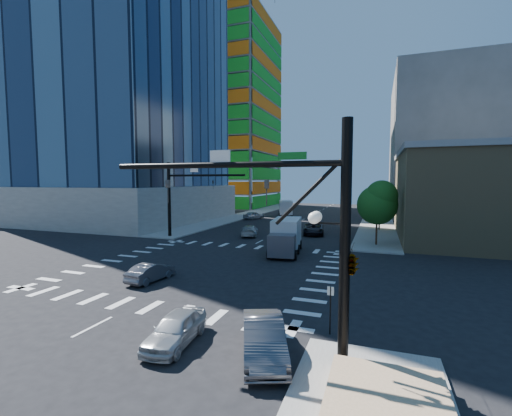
% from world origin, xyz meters
% --- Properties ---
extents(ground, '(160.00, 160.00, 0.00)m').
position_xyz_m(ground, '(0.00, 0.00, 0.00)').
color(ground, black).
rests_on(ground, ground).
extents(road_markings, '(20.00, 20.00, 0.01)m').
position_xyz_m(road_markings, '(0.00, 0.00, 0.01)').
color(road_markings, silver).
rests_on(road_markings, ground).
extents(sidewalk_ne, '(5.00, 60.00, 0.15)m').
position_xyz_m(sidewalk_ne, '(12.50, 40.00, 0.07)').
color(sidewalk_ne, gray).
rests_on(sidewalk_ne, ground).
extents(sidewalk_nw, '(5.00, 60.00, 0.15)m').
position_xyz_m(sidewalk_nw, '(-12.50, 40.00, 0.07)').
color(sidewalk_nw, gray).
rests_on(sidewalk_nw, ground).
extents(office_tower, '(30.00, 30.00, 71.00)m').
position_xyz_m(office_tower, '(-30.00, 25.00, 35.13)').
color(office_tower, gray).
rests_on(office_tower, ground).
extents(construction_building, '(25.16, 34.50, 70.60)m').
position_xyz_m(construction_building, '(-27.41, 61.93, 24.61)').
color(construction_building, gray).
rests_on(construction_building, ground).
extents(commercial_building, '(20.50, 22.50, 10.60)m').
position_xyz_m(commercial_building, '(25.00, 22.00, 5.31)').
color(commercial_building, '#8F7C53').
rests_on(commercial_building, ground).
extents(bg_building_ne, '(24.00, 30.00, 28.00)m').
position_xyz_m(bg_building_ne, '(27.00, 55.00, 14.00)').
color(bg_building_ne, '#67635D').
rests_on(bg_building_ne, ground).
extents(signal_mast_se, '(10.51, 2.48, 9.00)m').
position_xyz_m(signal_mast_se, '(10.60, -11.50, 5.01)').
color(signal_mast_se, black).
rests_on(signal_mast_se, sidewalk_se).
extents(signal_mast_nw, '(10.20, 0.40, 9.00)m').
position_xyz_m(signal_mast_nw, '(-10.00, 11.50, 5.49)').
color(signal_mast_nw, black).
rests_on(signal_mast_nw, sidewalk_nw).
extents(planter_wall, '(3.50, 4.00, 0.50)m').
position_xyz_m(planter_wall, '(13.00, -14.00, 0.40)').
color(planter_wall, tan).
rests_on(planter_wall, sidewalk_se).
extents(tree_south, '(4.16, 4.16, 6.82)m').
position_xyz_m(tree_south, '(12.63, 13.90, 4.69)').
color(tree_south, '#382316').
rests_on(tree_south, sidewalk_ne).
extents(tree_north, '(3.54, 3.52, 5.78)m').
position_xyz_m(tree_north, '(12.93, 25.90, 3.99)').
color(tree_north, '#382316').
rests_on(tree_north, sidewalk_ne).
extents(no_parking_sign, '(0.30, 0.06, 2.20)m').
position_xyz_m(no_parking_sign, '(10.70, -9.00, 1.38)').
color(no_parking_sign, black).
rests_on(no_parking_sign, ground).
extents(car_nb_near, '(1.92, 4.01, 1.32)m').
position_xyz_m(car_nb_near, '(4.65, -12.12, 0.66)').
color(car_nb_near, '#B5B9BD').
rests_on(car_nb_near, ground).
extents(car_nb_right, '(3.18, 4.81, 1.50)m').
position_xyz_m(car_nb_right, '(8.50, -11.86, 0.75)').
color(car_nb_right, '#535358').
rests_on(car_nb_right, ground).
extents(car_nb_far, '(3.30, 5.72, 1.50)m').
position_xyz_m(car_nb_far, '(4.85, 19.45, 0.75)').
color(car_nb_far, black).
rests_on(car_nb_far, ground).
extents(car_sb_near, '(3.18, 5.06, 1.37)m').
position_xyz_m(car_sb_near, '(-2.53, 15.62, 0.68)').
color(car_sb_near, '#B4B4B4').
rests_on(car_sb_near, ground).
extents(car_sb_mid, '(3.27, 4.50, 1.42)m').
position_xyz_m(car_sb_mid, '(-8.50, 33.35, 0.71)').
color(car_sb_mid, '#B2B5BA').
rests_on(car_sb_mid, ground).
extents(car_sb_cross, '(1.66, 3.92, 1.26)m').
position_xyz_m(car_sb_cross, '(-2.05, -4.83, 0.63)').
color(car_sb_cross, '#58575D').
rests_on(car_sb_cross, ground).
extents(box_truck_near, '(3.42, 6.47, 3.24)m').
position_xyz_m(box_truck_near, '(4.44, 6.74, 1.43)').
color(box_truck_near, black).
rests_on(box_truck_near, ground).
extents(box_truck_far, '(4.19, 6.48, 3.15)m').
position_xyz_m(box_truck_far, '(-4.36, 40.09, 1.39)').
color(box_truck_far, black).
rests_on(box_truck_far, ground).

